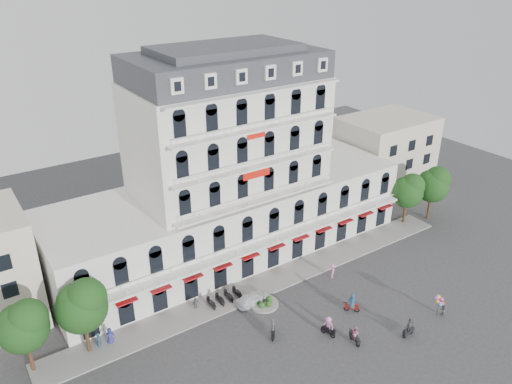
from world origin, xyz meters
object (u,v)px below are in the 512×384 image
(rider_northeast, at_px, (409,327))
(rider_west, at_px, (273,329))
(rider_southwest, at_px, (355,335))
(rider_east, at_px, (352,303))
(parked_car, at_px, (253,298))
(balloon_vendor, at_px, (441,306))
(rider_center, at_px, (328,326))

(rider_northeast, bearing_deg, rider_west, -35.73)
(rider_southwest, distance_m, rider_northeast, 5.66)
(rider_west, bearing_deg, rider_east, -62.13)
(rider_west, relative_size, rider_southwest, 1.13)
(rider_east, bearing_deg, parked_car, 3.43)
(rider_west, bearing_deg, balloon_vendor, -76.72)
(rider_west, height_order, rider_center, rider_west)
(rider_southwest, xyz_separation_m, rider_center, (-1.45, 2.30, 0.17))
(rider_west, height_order, rider_northeast, rider_west)
(parked_car, height_order, rider_east, rider_east)
(parked_car, relative_size, rider_east, 1.76)
(rider_east, bearing_deg, rider_northeast, 153.43)
(rider_west, relative_size, rider_northeast, 1.03)
(rider_center, bearing_deg, rider_southwest, 16.27)
(rider_northeast, relative_size, rider_center, 0.99)
(parked_car, distance_m, rider_east, 10.72)
(rider_west, bearing_deg, rider_southwest, -93.06)
(rider_east, xyz_separation_m, rider_center, (-4.61, -1.39, 0.04))
(rider_southwest, bearing_deg, rider_east, -30.78)
(rider_northeast, xyz_separation_m, rider_center, (-6.63, 4.57, 0.09))
(rider_center, bearing_deg, parked_car, -173.90)
(balloon_vendor, bearing_deg, parked_car, 139.93)
(rider_southwest, relative_size, rider_center, 0.90)
(rider_southwest, bearing_deg, rider_west, 59.76)
(balloon_vendor, bearing_deg, rider_center, 159.70)
(rider_east, relative_size, rider_center, 1.01)
(rider_west, xyz_separation_m, rider_east, (9.32, -1.49, 0.10))
(parked_car, relative_size, rider_west, 1.75)
(rider_east, bearing_deg, rider_west, 35.57)
(rider_center, bearing_deg, rider_east, 90.70)
(rider_northeast, bearing_deg, parked_car, -54.69)
(parked_car, height_order, rider_center, rider_center)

